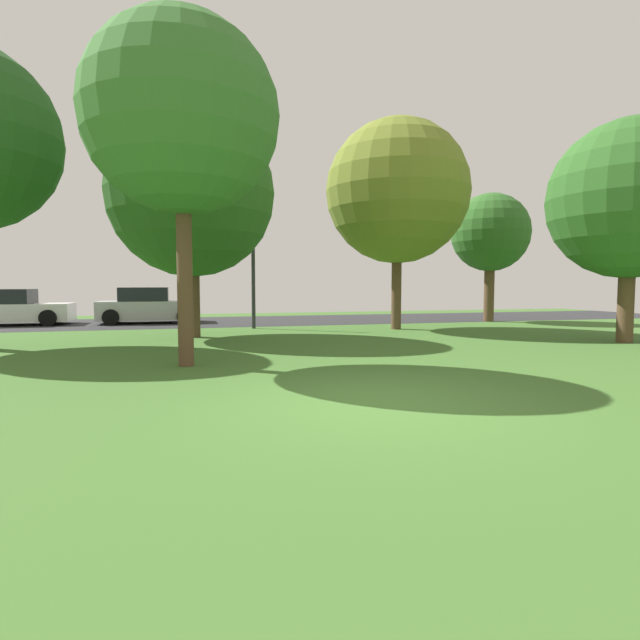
% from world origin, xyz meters
% --- Properties ---
extents(ground_plane, '(44.00, 44.00, 0.00)m').
position_xyz_m(ground_plane, '(0.00, 0.00, 0.00)').
color(ground_plane, '#3D6628').
extents(road_strip, '(44.00, 6.40, 0.01)m').
position_xyz_m(road_strip, '(0.00, 16.00, 0.00)').
color(road_strip, '#28282B').
rests_on(road_strip, ground_plane).
extents(oak_tree_left, '(5.12, 5.12, 7.50)m').
position_xyz_m(oak_tree_left, '(4.98, 10.55, 4.93)').
color(oak_tree_left, brown).
rests_on(oak_tree_left, ground_plane).
extents(maple_tree_far, '(4.36, 4.36, 6.15)m').
position_xyz_m(maple_tree_far, '(9.42, 4.93, 3.95)').
color(maple_tree_far, brown).
rests_on(maple_tree_far, ground_plane).
extents(oak_tree_right, '(3.37, 3.37, 5.56)m').
position_xyz_m(oak_tree_right, '(10.44, 12.98, 3.84)').
color(oak_tree_right, brown).
rests_on(oak_tree_right, ground_plane).
extents(maple_tree_near, '(5.03, 5.03, 6.88)m').
position_xyz_m(maple_tree_near, '(-2.20, 9.61, 4.36)').
color(maple_tree_near, brown).
rests_on(maple_tree_near, ground_plane).
extents(oak_tree_center, '(3.80, 3.80, 6.79)m').
position_xyz_m(oak_tree_center, '(-2.48, 3.98, 4.87)').
color(oak_tree_center, brown).
rests_on(oak_tree_center, ground_plane).
extents(parked_car_white, '(4.59, 2.09, 1.44)m').
position_xyz_m(parked_car_white, '(-9.24, 16.22, 0.66)').
color(parked_car_white, white).
rests_on(parked_car_white, ground_plane).
extents(parked_car_silver, '(4.05, 2.05, 1.50)m').
position_xyz_m(parked_car_silver, '(-3.90, 15.98, 0.68)').
color(parked_car_silver, '#B7B7BC').
rests_on(parked_car_silver, ground_plane).
extents(street_lamp_post, '(0.14, 0.14, 4.50)m').
position_xyz_m(street_lamp_post, '(0.01, 12.20, 2.25)').
color(street_lamp_post, '#2D2D33').
rests_on(street_lamp_post, ground_plane).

